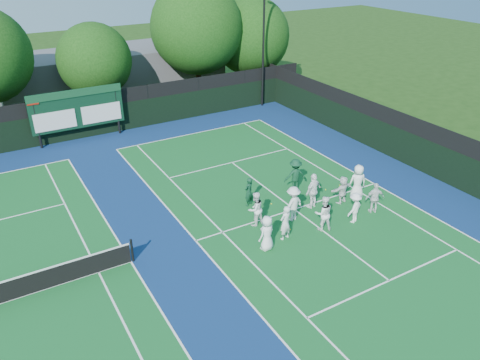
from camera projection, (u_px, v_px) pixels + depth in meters
ground at (306, 219)px, 22.79m from camera, size 120.00×120.00×0.00m
court_apron at (185, 244)px, 20.87m from camera, size 34.00×32.00×0.01m
near_court at (294, 209)px, 23.55m from camera, size 11.05×23.85×0.01m
back_fence at (93, 117)px, 31.74m from camera, size 34.00×0.08×3.00m
divider_fence_right at (422, 149)px, 26.96m from camera, size 0.08×32.00×3.00m
scoreboard at (77, 109)px, 30.59m from camera, size 6.00×0.21×3.55m
clubhouse at (114, 74)px, 39.37m from camera, size 18.00×6.00×4.00m
light_pole_right at (264, 25)px, 35.28m from camera, size 1.20×0.30×10.12m
tree_c at (97, 62)px, 33.91m from camera, size 5.32×5.32×6.98m
tree_d at (198, 30)px, 36.88m from camera, size 7.26×7.26×9.54m
tree_e at (252, 38)px, 39.62m from camera, size 6.50×6.50×8.06m
tennis_ball_0 at (290, 229)px, 21.88m from camera, size 0.07×0.07×0.07m
tennis_ball_1 at (340, 185)px, 25.78m from camera, size 0.07×0.07×0.07m
tennis_ball_4 at (271, 204)px, 23.99m from camera, size 0.07×0.07×0.07m
tennis_ball_5 at (326, 190)px, 25.33m from camera, size 0.07×0.07×0.07m
player_front_0 at (267, 233)px, 20.18m from camera, size 0.92×0.73×1.66m
player_front_1 at (285, 223)px, 20.89m from camera, size 0.69×0.53×1.69m
player_front_2 at (323, 213)px, 21.56m from camera, size 1.02×0.91×1.74m
player_front_3 at (355, 208)px, 22.19m from camera, size 1.14×0.87×1.56m
player_front_4 at (375, 198)px, 22.96m from camera, size 1.03×0.72×1.62m
player_back_0 at (255, 209)px, 21.93m from camera, size 0.93×0.78×1.72m
player_back_1 at (293, 204)px, 22.29m from camera, size 1.25×0.84×1.78m
player_back_2 at (313, 191)px, 23.34m from camera, size 1.18×0.73×1.88m
player_back_3 at (343, 190)px, 23.84m from camera, size 1.43×0.63×1.49m
player_back_4 at (358, 182)px, 24.20m from camera, size 1.06×0.86×1.88m
coach_left at (249, 192)px, 23.59m from camera, size 0.66×0.56×1.55m
coach_right at (295, 175)px, 24.93m from camera, size 1.30×0.90×1.83m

